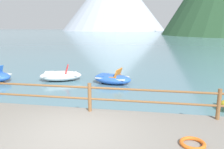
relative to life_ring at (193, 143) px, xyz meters
The scene contains 5 objects.
ground_plane 40.28m from the life_ring, 94.23° to the left, with size 200.00×200.00×0.00m, color slate.
dock_railing 3.47m from the life_ring, 150.04° to the left, with size 23.92×0.12×0.95m.
life_ring is the anchor object (origin of this frame).
pedal_boat_1 9.47m from the life_ring, 131.01° to the left, with size 2.70×2.04×0.87m.
pedal_boat_4 7.59m from the life_ring, 114.20° to the left, with size 2.30×1.59×0.86m.
Camera 1 is at (1.93, -5.38, 3.21)m, focal length 36.86 mm.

